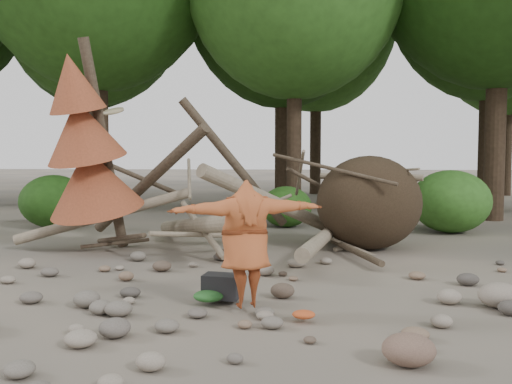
{
  "coord_description": "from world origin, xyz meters",
  "views": [
    {
      "loc": [
        1.07,
        -7.76,
        2.05
      ],
      "look_at": [
        0.41,
        1.5,
        1.4
      ],
      "focal_mm": 40.0,
      "sensor_mm": 36.0,
      "label": 1
    }
  ],
  "objects": [
    {
      "name": "ground",
      "position": [
        0.0,
        0.0,
        0.0
      ],
      "size": [
        120.0,
        120.0,
        0.0
      ],
      "primitive_type": "plane",
      "color": "#514C44",
      "rests_on": "ground"
    },
    {
      "name": "deadfall_pile",
      "position": [
        2.02,
        4.24,
        0.95
      ],
      "size": [
        8.55,
        5.24,
        3.3
      ],
      "color": "#332619",
      "rests_on": "ground"
    },
    {
      "name": "dead_conifer",
      "position": [
        -3.12,
        3.37,
        2.11
      ],
      "size": [
        2.06,
        2.16,
        4.35
      ],
      "color": "#4C3F30",
      "rests_on": "ground"
    },
    {
      "name": "bush_left",
      "position": [
        -5.5,
        7.2,
        0.72
      ],
      "size": [
        1.8,
        1.8,
        1.44
      ],
      "primitive_type": "ellipsoid",
      "color": "#1E4612",
      "rests_on": "ground"
    },
    {
      "name": "bush_mid",
      "position": [
        0.8,
        7.8,
        0.56
      ],
      "size": [
        1.4,
        1.4,
        1.12
      ],
      "primitive_type": "ellipsoid",
      "color": "#285919",
      "rests_on": "ground"
    },
    {
      "name": "bush_right",
      "position": [
        5.0,
        7.0,
        0.8
      ],
      "size": [
        2.0,
        2.0,
        1.6
      ],
      "primitive_type": "ellipsoid",
      "color": "#326920",
      "rests_on": "ground"
    },
    {
      "name": "frisbee_thrower",
      "position": [
        0.43,
        -0.61,
        0.89
      ],
      "size": [
        2.67,
        1.23,
        2.52
      ],
      "color": "#AB4F26",
      "rests_on": "ground"
    },
    {
      "name": "backpack",
      "position": [
        0.06,
        -0.15,
        0.16
      ],
      "size": [
        0.54,
        0.4,
        0.33
      ],
      "primitive_type": "cube",
      "rotation": [
        0.0,
        0.0,
        -0.16
      ],
      "color": "black",
      "rests_on": "ground"
    },
    {
      "name": "cloth_green",
      "position": [
        -0.1,
        -0.32,
        0.08
      ],
      "size": [
        0.41,
        0.34,
        0.15
      ],
      "primitive_type": "ellipsoid",
      "color": "#245B24",
      "rests_on": "ground"
    },
    {
      "name": "cloth_orange",
      "position": [
        1.17,
        -1.01,
        0.05
      ],
      "size": [
        0.28,
        0.23,
        0.1
      ],
      "primitive_type": "ellipsoid",
      "color": "#B1451E",
      "rests_on": "ground"
    },
    {
      "name": "boulder_front_right",
      "position": [
        2.16,
        -2.32,
        0.16
      ],
      "size": [
        0.52,
        0.47,
        0.31
      ],
      "primitive_type": "ellipsoid",
      "color": "brown",
      "rests_on": "ground"
    },
    {
      "name": "boulder_mid_right",
      "position": [
        3.76,
        -0.16,
        0.17
      ],
      "size": [
        0.55,
        0.5,
        0.33
      ],
      "primitive_type": "ellipsoid",
      "color": "gray",
      "rests_on": "ground"
    }
  ]
}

